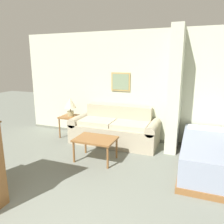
# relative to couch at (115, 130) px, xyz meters

# --- Properties ---
(wall_back) EXTENTS (6.28, 0.16, 2.60)m
(wall_back) POSITION_rel_couch_xyz_m (0.46, 0.48, 0.97)
(wall_back) COLOR beige
(wall_back) RESTS_ON ground_plane
(wall_partition_pillar) EXTENTS (0.24, 0.67, 2.60)m
(wall_partition_pillar) POSITION_rel_couch_xyz_m (1.31, 0.09, 0.98)
(wall_partition_pillar) COLOR beige
(wall_partition_pillar) RESTS_ON ground_plane
(couch) EXTENTS (2.04, 0.84, 0.85)m
(couch) POSITION_rel_couch_xyz_m (0.00, 0.00, 0.00)
(couch) COLOR tan
(couch) RESTS_ON ground_plane
(coffee_table) EXTENTS (0.78, 0.55, 0.45)m
(coffee_table) POSITION_rel_couch_xyz_m (-0.02, -1.02, 0.08)
(coffee_table) COLOR brown
(coffee_table) RESTS_ON ground_plane
(side_table) EXTENTS (0.48, 0.48, 0.54)m
(side_table) POSITION_rel_couch_xyz_m (-1.19, 0.01, 0.14)
(side_table) COLOR brown
(side_table) RESTS_ON ground_plane
(table_lamp) EXTENTS (0.30, 0.30, 0.46)m
(table_lamp) POSITION_rel_couch_xyz_m (-1.19, 0.01, 0.52)
(table_lamp) COLOR tan
(table_lamp) RESTS_ON side_table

